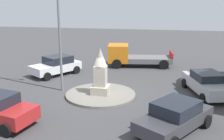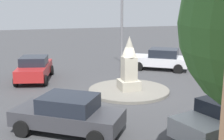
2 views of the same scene
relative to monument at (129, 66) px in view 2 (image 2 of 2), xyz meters
The scene contains 6 objects.
ground_plane 1.48m from the monument, ahead, with size 80.00×80.00×0.00m, color #424244.
traffic_island 1.41m from the monument, ahead, with size 4.46×4.46×0.15m, color gray.
monument is the anchor object (origin of this frame).
car_white_approaching 6.29m from the monument, 138.76° to the left, with size 3.70×4.35×1.53m.
car_dark_grey_parked_left 6.07m from the monument, 41.85° to the right, with size 3.78×4.43×1.47m.
car_red_passing 6.37m from the monument, 129.71° to the right, with size 4.27×2.64×1.53m.
Camera 2 is at (15.61, -5.53, 4.96)m, focal length 49.84 mm.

